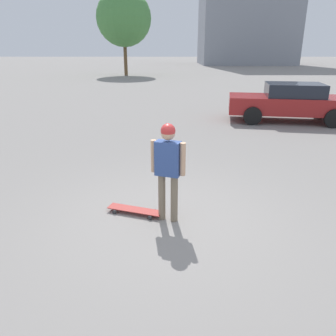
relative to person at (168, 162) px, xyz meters
The scene contains 5 objects.
ground_plane 1.02m from the person, ahead, with size 220.00×220.00×0.00m, color gray.
person is the anchor object (origin of this frame).
skateboard 1.13m from the person, 70.14° to the left, with size 0.51×0.99×0.08m.
car_parked_near 9.13m from the person, 30.94° to the right, with size 2.53×4.80×1.45m.
tree_distant 31.43m from the person, ahead, with size 5.46×5.46×8.23m.
Camera 1 is at (-4.85, -0.01, 2.70)m, focal length 35.00 mm.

